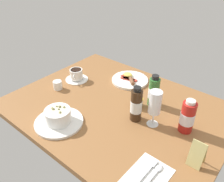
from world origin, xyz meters
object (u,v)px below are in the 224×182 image
at_px(sauce_bottle_red, 187,117).
at_px(creamer_jug, 58,85).
at_px(sauce_bottle_brown, 136,105).
at_px(breakfast_plate, 130,80).
at_px(wine_glass, 155,104).
at_px(coffee_cup, 76,75).
at_px(cutlery_setting, 147,176).
at_px(jam_jar, 137,102).
at_px(menu_card, 198,153).
at_px(porridge_bowl, 58,118).
at_px(sauce_bottle_green, 154,92).

bearing_deg(sauce_bottle_red, creamer_jug, -168.79).
relative_size(sauce_bottle_brown, breakfast_plate, 0.82).
bearing_deg(wine_glass, breakfast_plate, 141.25).
xyz_separation_m(coffee_cup, breakfast_plate, (0.26, 0.20, -0.02)).
bearing_deg(cutlery_setting, breakfast_plate, 131.41).
bearing_deg(sauce_bottle_red, sauce_bottle_brown, -159.95).
distance_m(jam_jar, menu_card, 0.42).
bearing_deg(wine_glass, coffee_cup, 174.30).
xyz_separation_m(cutlery_setting, sauce_bottle_brown, (-0.22, 0.24, 0.08)).
height_order(coffee_cup, wine_glass, wine_glass).
xyz_separation_m(breakfast_plate, menu_card, (0.57, -0.35, 0.05)).
height_order(coffee_cup, menu_card, menu_card).
bearing_deg(porridge_bowl, jam_jar, 59.34).
bearing_deg(coffee_cup, breakfast_plate, 37.11).
distance_m(sauce_bottle_red, sauce_bottle_brown, 0.23).
relative_size(cutlery_setting, sauce_bottle_green, 1.12).
bearing_deg(creamer_jug, menu_card, -0.48).
distance_m(porridge_bowl, sauce_bottle_brown, 0.37).
bearing_deg(sauce_bottle_brown, porridge_bowl, -135.50).
distance_m(cutlery_setting, jam_jar, 0.44).
bearing_deg(porridge_bowl, wine_glass, 38.83).
xyz_separation_m(creamer_jug, jam_jar, (0.45, 0.16, -0.00)).
height_order(cutlery_setting, jam_jar, jam_jar).
distance_m(creamer_jug, breakfast_plate, 0.44).
distance_m(cutlery_setting, sauce_bottle_brown, 0.34).
distance_m(porridge_bowl, sauce_bottle_red, 0.59).
xyz_separation_m(sauce_bottle_red, sauce_bottle_green, (-0.22, 0.08, 0.00)).
distance_m(cutlery_setting, sauce_bottle_green, 0.47).
distance_m(coffee_cup, sauce_bottle_red, 0.72).
bearing_deg(creamer_jug, sauce_bottle_red, 11.21).
xyz_separation_m(sauce_bottle_red, sauce_bottle_brown, (-0.22, -0.08, 0.01)).
xyz_separation_m(sauce_bottle_brown, menu_card, (0.33, -0.07, -0.03)).
bearing_deg(jam_jar, sauce_bottle_brown, -59.06).
xyz_separation_m(porridge_bowl, coffee_cup, (-0.24, 0.34, -0.00)).
height_order(porridge_bowl, sauce_bottle_brown, sauce_bottle_brown).
xyz_separation_m(creamer_jug, breakfast_plate, (0.27, 0.34, -0.02)).
height_order(creamer_jug, sauce_bottle_brown, sauce_bottle_brown).
height_order(creamer_jug, menu_card, menu_card).
xyz_separation_m(sauce_bottle_green, menu_card, (0.33, -0.23, -0.02)).
height_order(wine_glass, breakfast_plate, wine_glass).
relative_size(jam_jar, sauce_bottle_red, 0.37).
xyz_separation_m(creamer_jug, sauce_bottle_red, (0.72, 0.14, 0.05)).
height_order(wine_glass, sauce_bottle_green, wine_glass).
distance_m(wine_glass, sauce_bottle_green, 0.16).
bearing_deg(creamer_jug, breakfast_plate, 51.77).
relative_size(sauce_bottle_brown, menu_card, 1.60).
bearing_deg(jam_jar, creamer_jug, -160.99).
xyz_separation_m(wine_glass, jam_jar, (-0.14, 0.07, -0.09)).
height_order(jam_jar, breakfast_plate, jam_jar).
relative_size(cutlery_setting, menu_card, 1.71).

